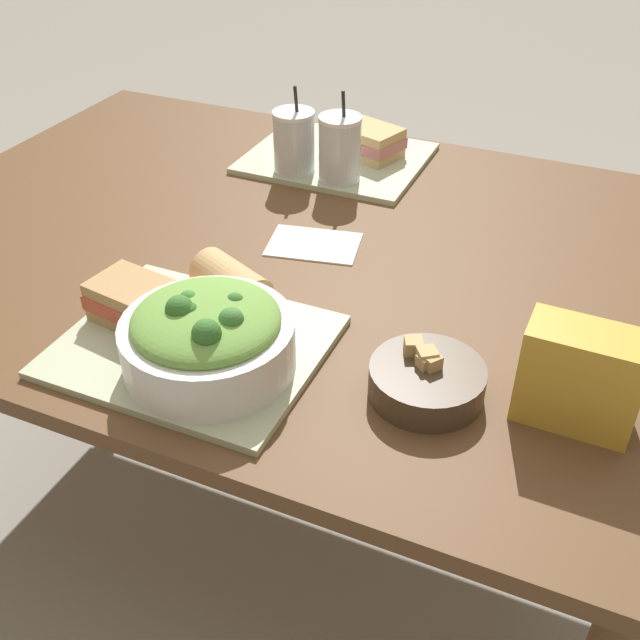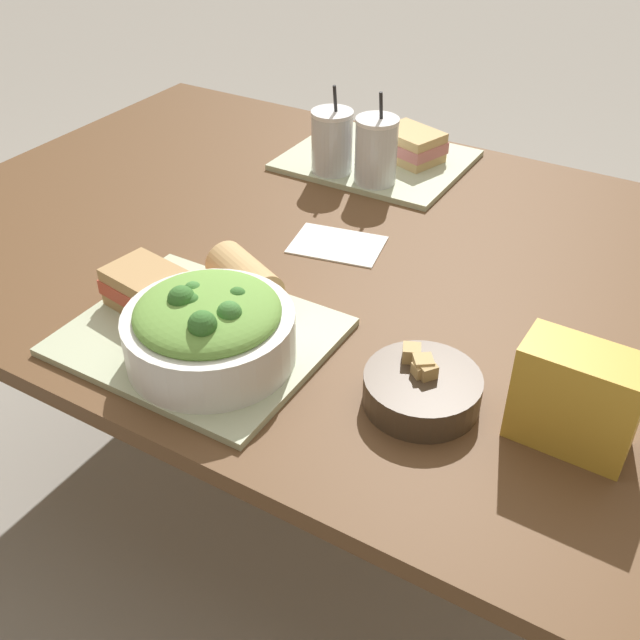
# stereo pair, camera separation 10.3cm
# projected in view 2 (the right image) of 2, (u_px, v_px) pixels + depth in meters

# --- Properties ---
(ground_plane) EXTENTS (12.00, 12.00, 0.00)m
(ground_plane) POSITION_uv_depth(u_px,v_px,m) (306.00, 495.00, 1.81)
(ground_plane) COLOR gray
(dining_table) EXTENTS (1.48, 1.10, 0.72)m
(dining_table) POSITION_uv_depth(u_px,v_px,m) (303.00, 270.00, 1.43)
(dining_table) COLOR brown
(dining_table) RESTS_ON ground_plane
(tray_near) EXTENTS (0.38, 0.31, 0.01)m
(tray_near) POSITION_uv_depth(u_px,v_px,m) (199.00, 337.00, 1.12)
(tray_near) COLOR #B2BC99
(tray_near) RESTS_ON dining_table
(tray_far) EXTENTS (0.38, 0.31, 0.01)m
(tray_far) POSITION_uv_depth(u_px,v_px,m) (376.00, 160.00, 1.64)
(tray_far) COLOR #B2BC99
(tray_far) RESTS_ON dining_table
(salad_bowl) EXTENTS (0.24, 0.24, 0.12)m
(salad_bowl) POSITION_uv_depth(u_px,v_px,m) (209.00, 327.00, 1.04)
(salad_bowl) COLOR white
(salad_bowl) RESTS_ON tray_near
(soup_bowl) EXTENTS (0.16, 0.16, 0.07)m
(soup_bowl) POSITION_uv_depth(u_px,v_px,m) (422.00, 388.00, 1.00)
(soup_bowl) COLOR #473828
(soup_bowl) RESTS_ON dining_table
(sandwich_near) EXTENTS (0.15, 0.11, 0.06)m
(sandwich_near) POSITION_uv_depth(u_px,v_px,m) (149.00, 290.00, 1.16)
(sandwich_near) COLOR tan
(sandwich_near) RESTS_ON tray_near
(baguette_near) EXTENTS (0.15, 0.12, 0.07)m
(baguette_near) POSITION_uv_depth(u_px,v_px,m) (245.00, 279.00, 1.18)
(baguette_near) COLOR tan
(baguette_near) RESTS_ON tray_near
(sandwich_far) EXTENTS (0.15, 0.13, 0.06)m
(sandwich_far) POSITION_uv_depth(u_px,v_px,m) (411.00, 145.00, 1.61)
(sandwich_far) COLOR tan
(sandwich_far) RESTS_ON tray_far
(drink_cup_dark) EXTENTS (0.09, 0.09, 0.18)m
(drink_cup_dark) POSITION_uv_depth(u_px,v_px,m) (332.00, 143.00, 1.55)
(drink_cup_dark) COLOR silver
(drink_cup_dark) RESTS_ON tray_far
(drink_cup_red) EXTENTS (0.09, 0.09, 0.19)m
(drink_cup_red) POSITION_uv_depth(u_px,v_px,m) (376.00, 153.00, 1.51)
(drink_cup_red) COLOR silver
(drink_cup_red) RESTS_ON tray_far
(chip_bag) EXTENTS (0.15, 0.08, 0.14)m
(chip_bag) POSITION_uv_depth(u_px,v_px,m) (576.00, 398.00, 0.92)
(chip_bag) COLOR gold
(chip_bag) RESTS_ON dining_table
(napkin_folded) EXTENTS (0.18, 0.14, 0.00)m
(napkin_folded) POSITION_uv_depth(u_px,v_px,m) (338.00, 244.00, 1.36)
(napkin_folded) COLOR white
(napkin_folded) RESTS_ON dining_table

